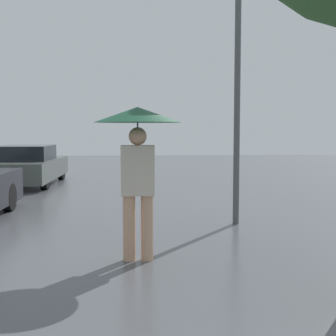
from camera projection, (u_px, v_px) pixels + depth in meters
name	position (u px, v px, depth m)	size (l,w,h in m)	color
pedestrian	(138.00, 140.00, 5.84)	(1.09, 1.09, 1.94)	tan
parked_car_farthest	(26.00, 166.00, 14.21)	(1.84, 4.26, 1.19)	#4C514C
street_lamp	(238.00, 32.00, 8.01)	(0.38, 0.38, 4.61)	#515456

